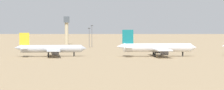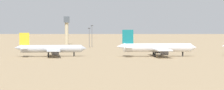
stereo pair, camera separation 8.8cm
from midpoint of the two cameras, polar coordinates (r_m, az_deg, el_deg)
ground at (r=257.90m, az=-0.27°, el=-1.38°), size 4000.00×4000.00×0.00m
ridge_center at (r=1415.29m, az=-4.96°, el=2.99°), size 364.19×302.03×70.56m
ridge_east at (r=1381.62m, az=5.60°, el=2.84°), size 361.09×253.71×62.34m
parked_jet_yellow_3 at (r=260.46m, az=-7.23°, el=-0.44°), size 38.46×32.27×12.72m
parked_jet_teal_4 at (r=259.69m, az=5.26°, el=-0.32°), size 43.35×36.37×14.34m
control_tower at (r=430.07m, az=-5.34°, el=2.05°), size 5.20×5.20×24.78m
light_pole_west at (r=373.52m, az=-2.68°, el=1.06°), size 1.80×0.50×14.86m
light_pole_mid at (r=374.60m, az=-2.36°, el=1.22°), size 1.80×0.50×16.84m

